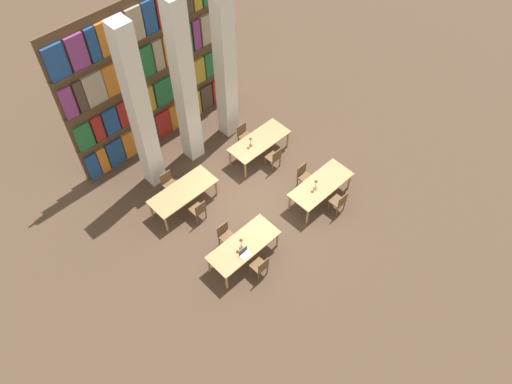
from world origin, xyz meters
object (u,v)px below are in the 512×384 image
Objects in this scene: chair_3 at (304,176)px; reading_table_3 at (259,142)px; chair_7 at (244,135)px; pillar_center at (184,86)px; chair_6 at (274,157)px; chair_1 at (226,235)px; pillar_right at (225,63)px; desk_lamp_2 at (251,140)px; reading_table_2 at (183,192)px; chair_2 at (339,202)px; desk_lamp_0 at (241,242)px; chair_5 at (169,183)px; desk_lamp_1 at (316,183)px; chair_4 at (199,210)px; reading_table_0 at (244,246)px; pillar_left at (140,112)px; chair_0 at (260,266)px; laptop at (245,254)px; reading_table_1 at (321,185)px.

chair_3 is 0.40× the size of reading_table_3.
pillar_center is at bearing -30.34° from chair_7.
chair_1 is at bearing -160.10° from chair_6.
pillar_right reaches higher than desk_lamp_2.
chair_6 is at bearing -14.58° from reading_table_2.
desk_lamp_2 is at bearing 98.07° from chair_2.
desk_lamp_0 is 0.53× the size of chair_5.
desk_lamp_0 reaches higher than desk_lamp_1.
chair_4 reaches higher than reading_table_2.
chair_6 is (0.19, 1.98, -0.54)m from desk_lamp_1.
reading_table_0 is at bearing 179.02° from desk_lamp_1.
pillar_left is at bearing 90.34° from reading_table_0.
chair_5 is at bearing -39.89° from chair_3.
chair_0 is (-0.05, -0.75, -0.18)m from reading_table_0.
desk_lamp_0 reaches higher than chair_6.
pillar_right is 4.43m from chair_3.
laptop is at bearing -135.90° from desk_lamp_2.
desk_lamp_0 is at bearing 84.78° from chair_1.
reading_table_0 is 3.42m from chair_3.
chair_1 is 3.46m from chair_6.
pillar_left reaches higher than reading_table_3.
pillar_center reaches higher than reading_table_0.
pillar_center is at bearing 71.65° from chair_0.
chair_7 is (3.21, 3.42, -0.18)m from reading_table_0.
pillar_right is 6.78× the size of chair_4.
chair_1 reaches higher than reading_table_0.
desk_lamp_0 is 0.21× the size of reading_table_3.
desk_lamp_2 is (-0.38, 0.02, 0.34)m from reading_table_3.
pillar_left is 4.34m from reading_table_3.
desk_lamp_1 is at bearing -34.13° from chair_4.
chair_5 is at bearing 164.16° from desk_lamp_2.
laptop is 3.24m from desk_lamp_1.
pillar_right reaches higher than reading_table_3.
desk_lamp_1 is (3.07, -0.80, 0.54)m from chair_1.
chair_2 is 1.00× the size of chair_6.
chair_7 is (3.41, 3.68, -0.29)m from laptop.
reading_table_1 is 5.17× the size of desk_lamp_1.
chair_2 and chair_5 have the same top height.
chair_6 is 1.49m from chair_7.
reading_table_2 is at bearing -90.89° from chair_1.
chair_0 reaches higher than reading_table_0.
chair_6 is (-0.09, 1.98, -0.18)m from reading_table_1.
pillar_left is at bearing 150.25° from desk_lamp_2.
reading_table_2 is at bearing 89.49° from chair_0.
desk_lamp_2 is (-0.46, 2.75, 0.34)m from reading_table_1.
chair_4 is at bearing -90.69° from chair_1.
pillar_right is 6.78× the size of chair_2.
chair_1 is 3.53m from desk_lamp_2.
chair_7 is at bearing 23.35° from chair_4.
reading_table_1 is at bearing -0.41° from desk_lamp_0.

